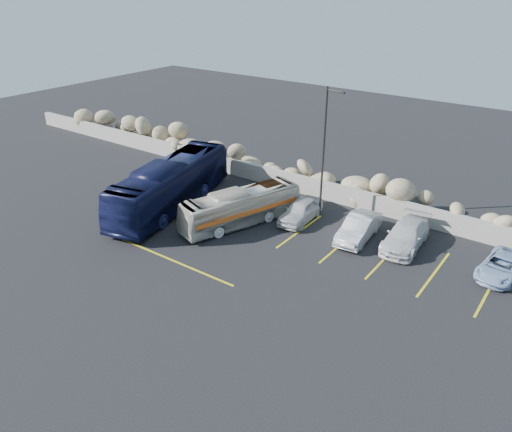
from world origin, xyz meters
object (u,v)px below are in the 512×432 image
Objects in this scene: car_b at (359,228)px; car_d at (502,266)px; vintage_bus at (241,207)px; car_a at (300,211)px; lamppost at (324,150)px; car_c at (406,235)px; tour_coach at (171,184)px.

car_b is 7.50m from car_d.
car_a is at bearing 61.90° from vintage_bus.
lamppost is 6.77m from car_c.
lamppost is 1.77× the size of car_c.
tour_coach reaches higher than car_b.
car_b reaches higher than car_c.
vintage_bus is 1.89× the size of car_b.
car_b is at bearing -4.76° from car_a.
car_a is at bearing 9.42° from tour_coach.
car_b is 1.08× the size of car_d.
vintage_bus is at bearing -140.96° from car_a.
vintage_bus is 7.01m from car_b.
car_b is 2.59m from car_c.
tour_coach reaches higher than car_a.
tour_coach is at bearing -152.53° from lamppost.
car_b is at bearing -22.76° from lamppost.
tour_coach is 2.92× the size of car_d.
lamppost is at bearing 14.85° from tour_coach.
lamppost reaches higher than car_b.
vintage_bus is (-3.38, -3.73, -3.22)m from lamppost.
tour_coach is at bearing -153.23° from vintage_bus.
car_b reaches higher than car_d.
car_c reaches higher than car_d.
lamppost is 0.72× the size of tour_coach.
tour_coach is at bearing -163.31° from car_d.
lamppost is 1.96× the size of car_b.
car_b reaches higher than car_a.
lamppost reaches higher than car_a.
car_b is (3.19, -1.34, -3.62)m from lamppost.
lamppost reaches higher than car_d.
car_a is (7.77, 3.15, -0.89)m from tour_coach.
car_d is at bearing 0.53° from car_b.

